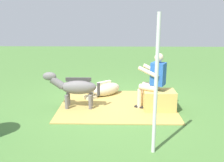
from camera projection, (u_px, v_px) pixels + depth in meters
ground_plane at (110, 105)px, 6.35m from camera, size 24.00×24.00×0.00m
hay_patch at (117, 105)px, 6.33m from camera, size 2.79×2.33×0.02m
hay_bale at (159, 100)px, 5.97m from camera, size 0.73×0.51×0.48m
person_seated at (153, 79)px, 5.89m from camera, size 0.72×0.59×1.36m
pony_standing at (75, 87)px, 6.01m from camera, size 1.35×0.32×0.89m
pony_lying at (104, 90)px, 7.00m from camera, size 1.20×1.07×0.42m
soda_bottle at (173, 99)px, 6.34m from camera, size 0.07×0.07×0.29m
tent_pole_left at (156, 87)px, 3.91m from camera, size 0.06×0.06×2.24m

